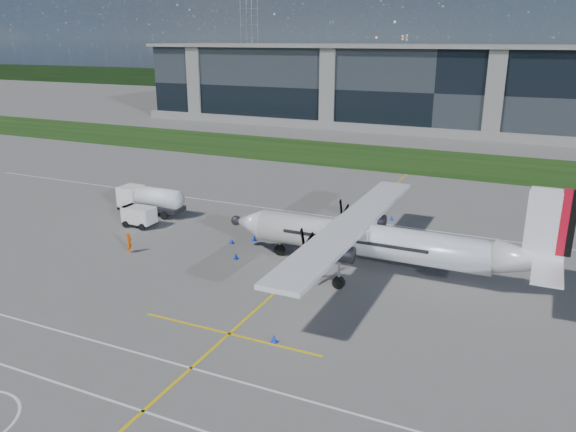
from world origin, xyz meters
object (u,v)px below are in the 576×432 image
pylon_west (249,43)px  turboprop_aircraft (382,223)px  fuel_tanker_truck (147,200)px  safety_cone_stbdwing (392,218)px  safety_cone_portwing (274,338)px  safety_cone_fwd (232,241)px  safety_cone_nose_port (236,256)px  safety_cone_nose_stbd (254,238)px  baggage_tug (139,217)px  ground_crew_person (129,241)px

pylon_west → turboprop_aircraft: bearing=-58.3°
turboprop_aircraft → fuel_tanker_truck: turboprop_aircraft is taller
safety_cone_stbdwing → safety_cone_portwing: bearing=-90.7°
pylon_west → turboprop_aircraft: size_ratio=1.15×
safety_cone_fwd → safety_cone_stbdwing: bearing=48.0°
safety_cone_portwing → safety_cone_fwd: bearing=128.5°
turboprop_aircraft → safety_cone_stbdwing: 13.49m
safety_cone_stbdwing → safety_cone_nose_port: size_ratio=1.00×
fuel_tanker_truck → safety_cone_nose_stbd: fuel_tanker_truck is taller
fuel_tanker_truck → baggage_tug: size_ratio=2.33×
turboprop_aircraft → safety_cone_stbdwing: (-2.45, 12.75, -3.65)m
baggage_tug → safety_cone_nose_stbd: size_ratio=6.27×
pylon_west → turboprop_aircraft: pylon_west is taller
safety_cone_nose_stbd → baggage_tug: bearing=-174.8°
fuel_tanker_truck → ground_crew_person: bearing=-59.3°
safety_cone_nose_port → ground_crew_person: bearing=-164.7°
safety_cone_fwd → fuel_tanker_truck: bearing=161.6°
pylon_west → fuel_tanker_truck: size_ratio=4.11×
pylon_west → ground_crew_person: 163.67m
baggage_tug → safety_cone_portwing: bearing=-33.3°
safety_cone_portwing → safety_cone_nose_port: bearing=129.4°
fuel_tanker_truck → safety_cone_stbdwing: size_ratio=14.60×
fuel_tanker_truck → safety_cone_portwing: size_ratio=14.60×
pylon_west → safety_cone_nose_stbd: bearing=-61.5°
pylon_west → safety_cone_nose_port: 165.47m
turboprop_aircraft → baggage_tug: (-23.39, 1.10, -2.96)m
safety_cone_fwd → safety_cone_stbdwing: 16.17m
fuel_tanker_truck → baggage_tug: 4.21m
fuel_tanker_truck → safety_cone_nose_port: size_ratio=14.60×
safety_cone_fwd → safety_cone_portwing: same height
safety_cone_fwd → safety_cone_nose_stbd: same height
baggage_tug → safety_cone_fwd: size_ratio=6.27×
safety_cone_stbdwing → safety_cone_nose_port: bearing=-120.2°
fuel_tanker_truck → safety_cone_portwing: 28.50m
turboprop_aircraft → safety_cone_portwing: (-2.74, -12.49, -3.65)m
ground_crew_person → safety_cone_fwd: 8.49m
safety_cone_stbdwing → pylon_west: bearing=123.4°
ground_crew_person → safety_cone_nose_port: size_ratio=3.99×
ground_crew_person → safety_cone_nose_stbd: ground_crew_person is taller
safety_cone_stbdwing → safety_cone_portwing: (-0.29, -25.24, 0.00)m
safety_cone_nose_port → safety_cone_portwing: same height
safety_cone_fwd → baggage_tug: bearing=178.0°
safety_cone_nose_port → fuel_tanker_truck: bearing=153.8°
safety_cone_nose_port → baggage_tug: bearing=164.8°
safety_cone_fwd → safety_cone_stbdwing: same height
baggage_tug → safety_cone_stbdwing: 23.97m
safety_cone_nose_port → safety_cone_stbdwing: bearing=59.8°
ground_crew_person → safety_cone_nose_stbd: (8.00, 6.75, -0.75)m
pylon_west → safety_cone_stbdwing: (86.15, -130.50, -14.75)m
pylon_west → safety_cone_stbdwing: pylon_west is taller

